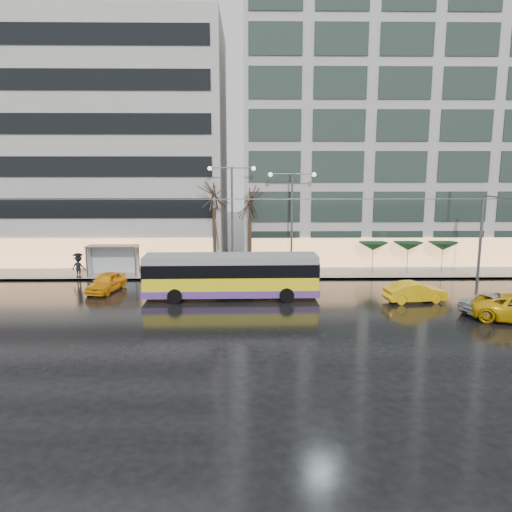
{
  "coord_description": "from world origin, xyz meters",
  "views": [
    {
      "loc": [
        3.32,
        -30.78,
        9.22
      ],
      "look_at": [
        3.91,
        5.0,
        2.73
      ],
      "focal_mm": 35.0,
      "sensor_mm": 36.0,
      "label": 1
    }
  ],
  "objects_px": {
    "trolleybus": "(231,277)",
    "taxi_a": "(106,282)",
    "street_lamp_near": "(232,205)",
    "bus_shelter": "(109,253)"
  },
  "relations": [
    {
      "from": "taxi_a",
      "to": "trolleybus",
      "type": "bearing_deg",
      "value": -0.51
    },
    {
      "from": "trolleybus",
      "to": "street_lamp_near",
      "type": "bearing_deg",
      "value": 91.0
    },
    {
      "from": "trolleybus",
      "to": "taxi_a",
      "type": "height_order",
      "value": "trolleybus"
    },
    {
      "from": "bus_shelter",
      "to": "street_lamp_near",
      "type": "xyz_separation_m",
      "value": [
        10.38,
        0.11,
        4.03
      ]
    },
    {
      "from": "bus_shelter",
      "to": "street_lamp_near",
      "type": "height_order",
      "value": "street_lamp_near"
    },
    {
      "from": "trolleybus",
      "to": "street_lamp_near",
      "type": "height_order",
      "value": "street_lamp_near"
    },
    {
      "from": "trolleybus",
      "to": "taxi_a",
      "type": "xyz_separation_m",
      "value": [
        -9.33,
        2.07,
        -0.82
      ]
    },
    {
      "from": "bus_shelter",
      "to": "taxi_a",
      "type": "xyz_separation_m",
      "value": [
        1.18,
        -5.25,
        -1.26
      ]
    },
    {
      "from": "trolleybus",
      "to": "street_lamp_near",
      "type": "distance_m",
      "value": 8.67
    },
    {
      "from": "trolleybus",
      "to": "bus_shelter",
      "type": "relative_size",
      "value": 2.9
    }
  ]
}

